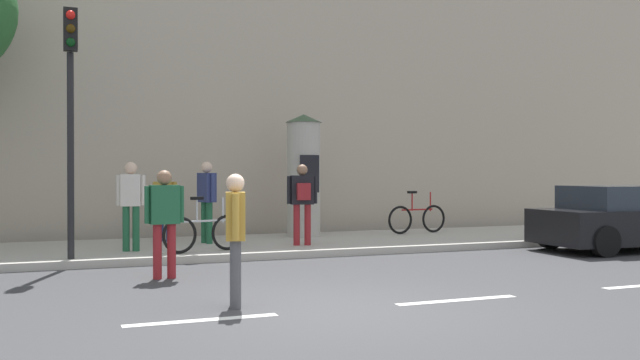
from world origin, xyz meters
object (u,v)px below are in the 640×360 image
Objects in this scene: pedestrian_near_pole at (131,199)px; bicycle_leaning at (204,232)px; pedestrian_in_light_jacket at (235,230)px; pedestrian_tallest at (302,197)px; bicycle_upright at (417,218)px; parked_car_silver at (631,219)px; traffic_light at (71,92)px; pedestrian_with_backpack at (165,201)px; pedestrian_with_bag at (207,195)px; poster_column at (304,175)px; pedestrian_in_red_top at (164,214)px.

pedestrian_near_pole is 1.62m from bicycle_leaning.
pedestrian_tallest is (2.86, 5.40, 0.21)m from pedestrian_in_light_jacket.
pedestrian_in_light_jacket is 5.64m from pedestrian_near_pole.
bicycle_upright is 0.40× the size of parked_car_silver.
parked_car_silver is (9.75, 3.14, -0.29)m from pedestrian_in_light_jacket.
pedestrian_near_pole is 1.03× the size of bicycle_leaning.
bicycle_upright is (6.62, 7.11, -0.45)m from pedestrian_in_light_jacket.
bicycle_leaning is at bearing 7.22° from traffic_light.
traffic_light is 1.01× the size of parked_car_silver.
pedestrian_with_backpack is (0.25, 7.36, 0.08)m from pedestrian_in_light_jacket.
pedestrian_with_backpack reaches higher than parked_car_silver.
pedestrian_with_bag reaches higher than pedestrian_tallest.
traffic_light reaches higher than bicycle_leaning.
pedestrian_near_pole is at bearing -117.93° from pedestrian_with_backpack.
pedestrian_tallest is at bearing -3.23° from pedestrian_near_pole.
traffic_light reaches higher than pedestrian_near_pole.
pedestrian_with_bag is at bearing -174.52° from bicycle_upright.
pedestrian_with_backpack is 0.35× the size of parked_car_silver.
pedestrian_with_bag is at bearing 76.19° from bicycle_leaning.
traffic_light is at bearing -172.78° from bicycle_leaning.
pedestrian_with_backpack is at bearing 99.15° from bicycle_leaning.
pedestrian_in_light_jacket is at bearing -162.14° from parked_car_silver.
pedestrian_tallest is 2.36m from bicycle_leaning.
pedestrian_in_light_jacket is 7.36m from pedestrian_with_backpack.
poster_column is 0.68× the size of parked_car_silver.
pedestrian_with_bag reaches higher than bicycle_leaning.
poster_column is 4.67m from pedestrian_near_pole.
pedestrian_tallest reaches higher than pedestrian_in_light_jacket.
pedestrian_in_red_top reaches higher than pedestrian_with_backpack.
traffic_light is 2.53× the size of pedestrian_near_pole.
traffic_light is at bearing 111.66° from pedestrian_in_light_jacket.
traffic_light is 1.50× the size of poster_column.
pedestrian_near_pole is at bearing -150.55° from pedestrian_with_bag.
traffic_light is 4.02m from pedestrian_with_backpack.
pedestrian_tallest is 0.98× the size of bicycle_upright.
pedestrian_with_bag is (-1.82, 1.18, 0.02)m from pedestrian_tallest.
pedestrian_tallest is 2.16m from pedestrian_with_bag.
poster_column is 7.52m from parked_car_silver.
pedestrian_in_light_jacket is 0.38× the size of parked_car_silver.
traffic_light is at bearing -153.16° from poster_column.
pedestrian_with_bag reaches higher than pedestrian_with_backpack.
pedestrian_in_light_jacket is at bearing -91.91° from pedestrian_with_backpack.
pedestrian_in_light_jacket is at bearing -80.23° from pedestrian_in_red_top.
pedestrian_tallest is 1.01× the size of bicycle_leaning.
pedestrian_with_backpack is (2.08, 2.74, -2.08)m from traffic_light.
parked_car_silver is (9.12, -1.79, 0.15)m from bicycle_leaning.
pedestrian_with_backpack is at bearing -179.72° from poster_column.
poster_column is 2.73m from pedestrian_with_bag.
pedestrian_near_pole is (-0.69, 5.60, 0.20)m from pedestrian_in_light_jacket.
pedestrian_in_red_top is 0.99× the size of pedestrian_near_pole.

